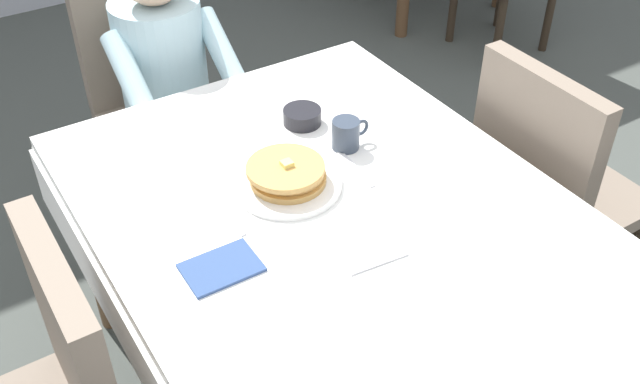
{
  "coord_description": "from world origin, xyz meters",
  "views": [
    {
      "loc": [
        -0.77,
        -1.13,
        1.9
      ],
      "look_at": [
        -0.02,
        0.05,
        0.79
      ],
      "focal_mm": 41.26,
      "sensor_mm": 36.0,
      "label": 1
    }
  ],
  "objects_px": {
    "dining_table_main": "(339,242)",
    "spoon_near_edge": "(379,263)",
    "cup_coffee": "(347,134)",
    "diner_person": "(167,72)",
    "fork_left_of_plate": "(225,215)",
    "chair_right_side": "(548,181)",
    "knife_right_of_plate": "(353,166)",
    "plate_breakfast": "(288,184)",
    "bowl_butter": "(302,116)",
    "chair_diner": "(155,88)",
    "breakfast_stack": "(288,173)"
  },
  "relations": [
    {
      "from": "breakfast_stack",
      "to": "spoon_near_edge",
      "type": "height_order",
      "value": "breakfast_stack"
    },
    {
      "from": "plate_breakfast",
      "to": "bowl_butter",
      "type": "xyz_separation_m",
      "value": [
        0.19,
        0.23,
        0.01
      ]
    },
    {
      "from": "diner_person",
      "to": "fork_left_of_plate",
      "type": "bearing_deg",
      "value": 76.56
    },
    {
      "from": "diner_person",
      "to": "chair_right_side",
      "type": "height_order",
      "value": "diner_person"
    },
    {
      "from": "chair_diner",
      "to": "spoon_near_edge",
      "type": "height_order",
      "value": "chair_diner"
    },
    {
      "from": "dining_table_main",
      "to": "breakfast_stack",
      "type": "height_order",
      "value": "breakfast_stack"
    },
    {
      "from": "chair_diner",
      "to": "bowl_butter",
      "type": "height_order",
      "value": "chair_diner"
    },
    {
      "from": "chair_diner",
      "to": "plate_breakfast",
      "type": "relative_size",
      "value": 3.32
    },
    {
      "from": "chair_right_side",
      "to": "plate_breakfast",
      "type": "relative_size",
      "value": 3.32
    },
    {
      "from": "fork_left_of_plate",
      "to": "knife_right_of_plate",
      "type": "relative_size",
      "value": 0.9
    },
    {
      "from": "plate_breakfast",
      "to": "cup_coffee",
      "type": "distance_m",
      "value": 0.24
    },
    {
      "from": "plate_breakfast",
      "to": "breakfast_stack",
      "type": "bearing_deg",
      "value": 42.46
    },
    {
      "from": "cup_coffee",
      "to": "spoon_near_edge",
      "type": "xyz_separation_m",
      "value": [
        -0.2,
        -0.42,
        -0.04
      ]
    },
    {
      "from": "fork_left_of_plate",
      "to": "spoon_near_edge",
      "type": "relative_size",
      "value": 1.2
    },
    {
      "from": "knife_right_of_plate",
      "to": "bowl_butter",
      "type": "bearing_deg",
      "value": 5.01
    },
    {
      "from": "knife_right_of_plate",
      "to": "plate_breakfast",
      "type": "bearing_deg",
      "value": 88.13
    },
    {
      "from": "plate_breakfast",
      "to": "bowl_butter",
      "type": "distance_m",
      "value": 0.3
    },
    {
      "from": "cup_coffee",
      "to": "diner_person",
      "type": "bearing_deg",
      "value": 105.03
    },
    {
      "from": "diner_person",
      "to": "cup_coffee",
      "type": "relative_size",
      "value": 9.91
    },
    {
      "from": "chair_diner",
      "to": "cup_coffee",
      "type": "relative_size",
      "value": 8.23
    },
    {
      "from": "spoon_near_edge",
      "to": "knife_right_of_plate",
      "type": "bearing_deg",
      "value": 70.24
    },
    {
      "from": "diner_person",
      "to": "cup_coffee",
      "type": "bearing_deg",
      "value": 105.03
    },
    {
      "from": "dining_table_main",
      "to": "knife_right_of_plate",
      "type": "height_order",
      "value": "knife_right_of_plate"
    },
    {
      "from": "spoon_near_edge",
      "to": "diner_person",
      "type": "bearing_deg",
      "value": 96.15
    },
    {
      "from": "cup_coffee",
      "to": "plate_breakfast",
      "type": "bearing_deg",
      "value": -163.45
    },
    {
      "from": "dining_table_main",
      "to": "spoon_near_edge",
      "type": "distance_m",
      "value": 0.21
    },
    {
      "from": "diner_person",
      "to": "plate_breakfast",
      "type": "relative_size",
      "value": 4.0
    },
    {
      "from": "chair_diner",
      "to": "fork_left_of_plate",
      "type": "xyz_separation_m",
      "value": [
        -0.21,
        -1.02,
        0.21
      ]
    },
    {
      "from": "bowl_butter",
      "to": "knife_right_of_plate",
      "type": "height_order",
      "value": "bowl_butter"
    },
    {
      "from": "chair_diner",
      "to": "breakfast_stack",
      "type": "height_order",
      "value": "chair_diner"
    },
    {
      "from": "knife_right_of_plate",
      "to": "spoon_near_edge",
      "type": "relative_size",
      "value": 1.33
    },
    {
      "from": "plate_breakfast",
      "to": "spoon_near_edge",
      "type": "bearing_deg",
      "value": -85.01
    },
    {
      "from": "plate_breakfast",
      "to": "bowl_butter",
      "type": "relative_size",
      "value": 2.55
    },
    {
      "from": "cup_coffee",
      "to": "bowl_butter",
      "type": "xyz_separation_m",
      "value": [
        -0.04,
        0.17,
        -0.02
      ]
    },
    {
      "from": "chair_diner",
      "to": "plate_breakfast",
      "type": "distance_m",
      "value": 1.03
    },
    {
      "from": "breakfast_stack",
      "to": "diner_person",
      "type": "bearing_deg",
      "value": 88.99
    },
    {
      "from": "chair_right_side",
      "to": "bowl_butter",
      "type": "height_order",
      "value": "chair_right_side"
    },
    {
      "from": "chair_right_side",
      "to": "knife_right_of_plate",
      "type": "relative_size",
      "value": 4.65
    },
    {
      "from": "dining_table_main",
      "to": "breakfast_stack",
      "type": "distance_m",
      "value": 0.22
    },
    {
      "from": "plate_breakfast",
      "to": "breakfast_stack",
      "type": "height_order",
      "value": "breakfast_stack"
    },
    {
      "from": "bowl_butter",
      "to": "knife_right_of_plate",
      "type": "xyz_separation_m",
      "value": [
        0.0,
        -0.25,
        -0.02
      ]
    },
    {
      "from": "cup_coffee",
      "to": "knife_right_of_plate",
      "type": "height_order",
      "value": "cup_coffee"
    },
    {
      "from": "plate_breakfast",
      "to": "bowl_butter",
      "type": "height_order",
      "value": "bowl_butter"
    },
    {
      "from": "plate_breakfast",
      "to": "fork_left_of_plate",
      "type": "xyz_separation_m",
      "value": [
        -0.19,
        -0.02,
        -0.01
      ]
    },
    {
      "from": "breakfast_stack",
      "to": "bowl_butter",
      "type": "xyz_separation_m",
      "value": [
        0.18,
        0.23,
        -0.02
      ]
    },
    {
      "from": "diner_person",
      "to": "fork_left_of_plate",
      "type": "height_order",
      "value": "diner_person"
    },
    {
      "from": "cup_coffee",
      "to": "spoon_near_edge",
      "type": "relative_size",
      "value": 0.75
    },
    {
      "from": "cup_coffee",
      "to": "bowl_butter",
      "type": "bearing_deg",
      "value": 103.49
    },
    {
      "from": "chair_right_side",
      "to": "spoon_near_edge",
      "type": "distance_m",
      "value": 0.84
    },
    {
      "from": "diner_person",
      "to": "bowl_butter",
      "type": "xyz_separation_m",
      "value": [
        0.17,
        -0.61,
        0.09
      ]
    }
  ]
}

